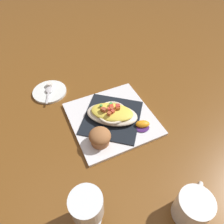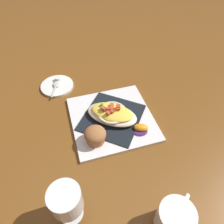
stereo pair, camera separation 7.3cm
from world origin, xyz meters
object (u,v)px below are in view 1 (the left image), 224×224
at_px(coffee_mug, 192,208).
at_px(stemmed_glass, 87,207).
at_px(creamer_saucer, 50,92).
at_px(gratin_dish, 112,113).
at_px(orange_garnish, 143,125).
at_px(spoon, 49,91).
at_px(muffin, 100,137).
at_px(creamer_cup_0, 50,84).
at_px(square_plate, 112,119).

relative_size(coffee_mug, stemmed_glass, 0.80).
distance_m(stemmed_glass, creamer_saucer, 0.52).
bearing_deg(stemmed_glass, gratin_dish, -20.41).
distance_m(orange_garnish, coffee_mug, 0.29).
bearing_deg(creamer_saucer, spoon, 173.97).
relative_size(gratin_dish, muffin, 2.91).
xyz_separation_m(muffin, creamer_saucer, (0.28, 0.16, -0.03)).
distance_m(gratin_dish, stemmed_glass, 0.34).
bearing_deg(gratin_dish, orange_garnish, -122.05).
bearing_deg(muffin, spoon, 30.63).
xyz_separation_m(spoon, creamer_cup_0, (0.03, -0.00, 0.00)).
xyz_separation_m(muffin, spoon, (0.28, 0.16, -0.02)).
xyz_separation_m(gratin_dish, creamer_saucer, (0.19, 0.22, -0.03)).
bearing_deg(coffee_mug, square_plate, 21.14).
bearing_deg(gratin_dish, coffee_mug, -158.85).
height_order(coffee_mug, creamer_saucer, coffee_mug).
relative_size(orange_garnish, creamer_saucer, 0.41).
distance_m(coffee_mug, spoon, 0.64).
xyz_separation_m(coffee_mug, creamer_saucer, (0.53, 0.35, -0.04)).
bearing_deg(creamer_saucer, orange_garnish, -127.97).
bearing_deg(stemmed_glass, square_plate, -20.42).
bearing_deg(muffin, orange_garnish, -76.62).
distance_m(muffin, creamer_saucer, 0.33).
height_order(muffin, creamer_saucer, muffin).
relative_size(muffin, creamer_saucer, 0.52).
height_order(gratin_dish, spoon, gratin_dish).
distance_m(square_plate, stemmed_glass, 0.34).
bearing_deg(creamer_cup_0, square_plate, -134.88).
xyz_separation_m(coffee_mug, stemmed_glass, (0.03, 0.25, 0.05)).
bearing_deg(creamer_cup_0, creamer_saucer, 173.97).
distance_m(gratin_dish, creamer_saucer, 0.29).
distance_m(square_plate, coffee_mug, 0.37).
height_order(coffee_mug, creamer_cup_0, coffee_mug).
bearing_deg(square_plate, muffin, 149.30).
bearing_deg(gratin_dish, square_plate, -117.48).
xyz_separation_m(square_plate, coffee_mug, (-0.35, -0.13, 0.03)).
distance_m(muffin, spoon, 0.32).
xyz_separation_m(muffin, creamer_cup_0, (0.31, 0.16, -0.02)).
height_order(square_plate, orange_garnish, orange_garnish).
height_order(square_plate, muffin, muffin).
distance_m(muffin, coffee_mug, 0.32).
bearing_deg(spoon, stemmed_glass, -168.07).
distance_m(creamer_saucer, creamer_cup_0, 0.03).
relative_size(coffee_mug, creamer_saucer, 0.77).
xyz_separation_m(square_plate, spoon, (0.18, 0.22, 0.01)).
xyz_separation_m(coffee_mug, creamer_cup_0, (0.56, 0.35, -0.02)).
distance_m(muffin, stemmed_glass, 0.23).
height_order(creamer_saucer, creamer_cup_0, creamer_cup_0).
xyz_separation_m(creamer_saucer, spoon, (-0.00, 0.00, 0.01)).
distance_m(stemmed_glass, spoon, 0.51).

